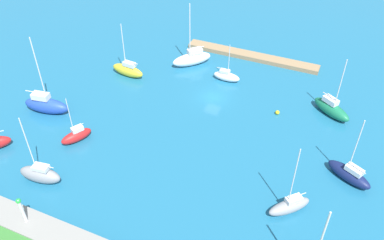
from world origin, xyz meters
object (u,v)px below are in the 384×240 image
(sailboat_red_far_north, at_px, (76,135))
(sailboat_navy_lone_north, at_px, (349,174))
(sailboat_blue_lone_south, at_px, (46,105))
(sailboat_green_mid_basin, at_px, (331,108))
(harbor_beacon, at_px, (21,209))
(sailboat_white_off_beacon, at_px, (192,58))
(mooring_buoy_yellow, at_px, (277,112))
(sailboat_yellow_along_channel, at_px, (128,70))
(sailboat_white_outer_mooring, at_px, (226,76))
(sailboat_gray_far_south, at_px, (290,206))
(pier_dock, at_px, (252,56))
(sailboat_gray_near_pier, at_px, (40,174))

(sailboat_red_far_north, bearing_deg, sailboat_navy_lone_north, 130.02)
(sailboat_blue_lone_south, distance_m, sailboat_navy_lone_north, 45.12)
(sailboat_green_mid_basin, bearing_deg, harbor_beacon, -95.09)
(sailboat_white_off_beacon, xyz_separation_m, mooring_buoy_yellow, (-18.18, 8.27, -0.99))
(sailboat_yellow_along_channel, bearing_deg, sailboat_white_outer_mooring, -156.40)
(sailboat_gray_far_south, height_order, sailboat_red_far_north, sailboat_gray_far_south)
(sailboat_yellow_along_channel, xyz_separation_m, sailboat_blue_lone_south, (6.12, 14.25, 0.23))
(pier_dock, height_order, sailboat_blue_lone_south, sailboat_blue_lone_south)
(sailboat_navy_lone_north, distance_m, mooring_buoy_yellow, 15.34)
(harbor_beacon, height_order, sailboat_white_outer_mooring, sailboat_white_outer_mooring)
(sailboat_blue_lone_south, bearing_deg, sailboat_red_far_north, -33.75)
(pier_dock, relative_size, sailboat_white_off_beacon, 2.12)
(sailboat_blue_lone_south, distance_m, sailboat_white_off_beacon, 26.82)
(sailboat_gray_near_pier, distance_m, mooring_buoy_yellow, 35.51)
(sailboat_gray_far_south, xyz_separation_m, sailboat_gray_near_pier, (30.17, 8.03, 0.30))
(sailboat_green_mid_basin, xyz_separation_m, sailboat_red_far_north, (32.36, 20.95, -0.19))
(sailboat_gray_far_south, distance_m, sailboat_gray_near_pier, 31.22)
(harbor_beacon, distance_m, sailboat_gray_far_south, 30.43)
(sailboat_gray_far_south, relative_size, sailboat_blue_lone_south, 0.78)
(sailboat_white_outer_mooring, bearing_deg, pier_dock, 79.52)
(sailboat_green_mid_basin, height_order, sailboat_gray_near_pier, sailboat_gray_near_pier)
(pier_dock, distance_m, sailboat_yellow_along_channel, 23.48)
(harbor_beacon, relative_size, sailboat_white_outer_mooring, 0.53)
(harbor_beacon, height_order, sailboat_blue_lone_south, sailboat_blue_lone_south)
(pier_dock, xyz_separation_m, sailboat_gray_near_pier, (15.39, 41.04, 0.84))
(sailboat_yellow_along_channel, bearing_deg, sailboat_white_off_beacon, -132.91)
(sailboat_white_off_beacon, distance_m, mooring_buoy_yellow, 20.00)
(sailboat_blue_lone_south, relative_size, mooring_buoy_yellow, 19.69)
(pier_dock, distance_m, sailboat_white_off_beacon, 11.60)
(pier_dock, bearing_deg, sailboat_white_outer_mooring, 79.42)
(sailboat_green_mid_basin, distance_m, sailboat_yellow_along_channel, 34.71)
(sailboat_white_off_beacon, height_order, mooring_buoy_yellow, sailboat_white_off_beacon)
(harbor_beacon, height_order, sailboat_gray_near_pier, sailboat_gray_near_pier)
(sailboat_gray_far_south, bearing_deg, sailboat_gray_near_pier, -30.82)
(sailboat_gray_far_south, distance_m, sailboat_yellow_along_channel, 37.67)
(sailboat_gray_near_pier, relative_size, sailboat_navy_lone_north, 1.08)
(harbor_beacon, distance_m, sailboat_gray_near_pier, 7.60)
(sailboat_white_outer_mooring, xyz_separation_m, sailboat_gray_far_south, (-16.51, 23.75, 0.07))
(pier_dock, relative_size, sailboat_yellow_along_channel, 2.57)
(harbor_beacon, relative_size, sailboat_gray_far_south, 0.37)
(pier_dock, height_order, sailboat_gray_near_pier, sailboat_gray_near_pier)
(sailboat_gray_far_south, distance_m, sailboat_red_far_north, 30.76)
(sailboat_white_off_beacon, distance_m, sailboat_gray_near_pier, 34.76)
(sailboat_white_off_beacon, xyz_separation_m, sailboat_gray_near_pier, (6.04, 34.23, -0.08))
(sailboat_gray_near_pier, bearing_deg, harbor_beacon, 110.22)
(pier_dock, bearing_deg, sailboat_green_mid_basin, 144.23)
(sailboat_gray_near_pier, xyz_separation_m, sailboat_navy_lone_north, (-35.99, -16.14, -0.23))
(sailboat_green_mid_basin, xyz_separation_m, sailboat_blue_lone_south, (40.70, 17.26, 0.29))
(sailboat_gray_near_pier, bearing_deg, sailboat_navy_lone_north, -164.20)
(sailboat_white_outer_mooring, bearing_deg, sailboat_white_off_beacon, 162.27)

